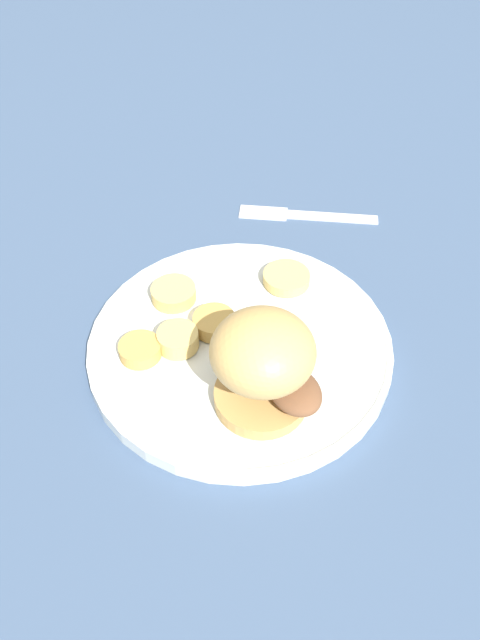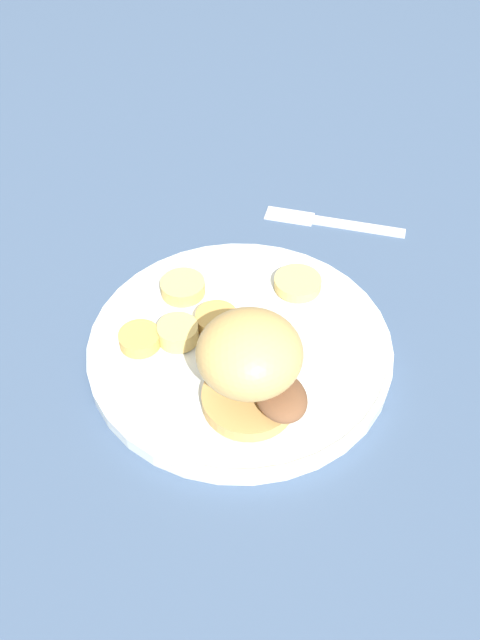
{
  "view_description": "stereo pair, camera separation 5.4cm",
  "coord_description": "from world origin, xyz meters",
  "views": [
    {
      "loc": [
        -0.26,
        0.27,
        0.43
      ],
      "look_at": [
        0.0,
        0.0,
        0.04
      ],
      "focal_mm": 35.0,
      "sensor_mm": 36.0,
      "label": 1
    },
    {
      "loc": [
        -0.3,
        0.23,
        0.43
      ],
      "look_at": [
        0.0,
        0.0,
        0.04
      ],
      "focal_mm": 35.0,
      "sensor_mm": 36.0,
      "label": 2
    }
  ],
  "objects": [
    {
      "name": "potato_round_1",
      "position": [
        0.03,
        0.01,
        0.02
      ],
      "size": [
        0.04,
        0.04,
        0.01
      ],
      "primitive_type": "cylinder",
      "color": "tan",
      "rests_on": "dinner_plate"
    },
    {
      "name": "dinner_plate",
      "position": [
        0.0,
        0.0,
        0.01
      ],
      "size": [
        0.27,
        0.27,
        0.02
      ],
      "color": "silver",
      "rests_on": "ground_plane"
    },
    {
      "name": "potato_round_4",
      "position": [
        0.03,
        0.04,
        0.02
      ],
      "size": [
        0.04,
        0.04,
        0.02
      ],
      "primitive_type": "cylinder",
      "color": "#DBB766",
      "rests_on": "dinner_plate"
    },
    {
      "name": "potato_round_2",
      "position": [
        0.02,
        -0.09,
        0.02
      ],
      "size": [
        0.05,
        0.05,
        0.01
      ],
      "primitive_type": "cylinder",
      "color": "#DBB766",
      "rests_on": "dinner_plate"
    },
    {
      "name": "sandwich",
      "position": [
        -0.06,
        0.03,
        0.06
      ],
      "size": [
        0.11,
        0.08,
        0.09
      ],
      "color": "tan",
      "rests_on": "dinner_plate"
    },
    {
      "name": "potato_round_0",
      "position": [
        0.08,
        0.01,
        0.02
      ],
      "size": [
        0.04,
        0.04,
        0.01
      ],
      "primitive_type": "cylinder",
      "color": "#DBB766",
      "rests_on": "dinner_plate"
    },
    {
      "name": "ground_plane",
      "position": [
        0.0,
        0.0,
        0.0
      ],
      "size": [
        4.0,
        4.0,
        0.0
      ],
      "primitive_type": "plane",
      "color": "#3D5170"
    },
    {
      "name": "fork",
      "position": [
        0.09,
        -0.2,
        0.0
      ],
      "size": [
        0.14,
        0.11,
        0.0
      ],
      "color": "silver",
      "rests_on": "ground_plane"
    },
    {
      "name": "potato_round_3",
      "position": [
        0.05,
        0.07,
        0.02
      ],
      "size": [
        0.04,
        0.04,
        0.01
      ],
      "primitive_type": "cylinder",
      "color": "tan",
      "rests_on": "dinner_plate"
    }
  ]
}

